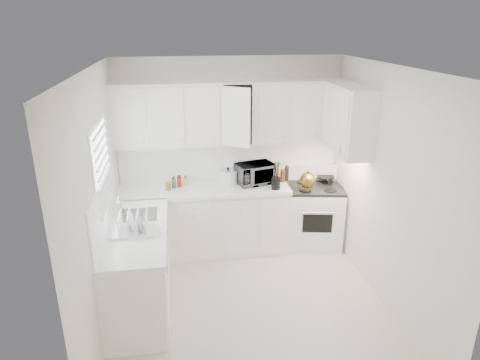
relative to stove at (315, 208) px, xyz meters
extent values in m
plane|color=beige|center=(-1.14, -1.27, -0.56)|extent=(3.20, 3.20, 0.00)
plane|color=white|center=(-1.14, -1.27, 2.04)|extent=(3.20, 3.20, 0.00)
plane|color=silver|center=(-1.14, 0.33, 0.74)|extent=(3.00, 0.00, 3.00)
plane|color=silver|center=(-1.14, -2.87, 0.74)|extent=(3.00, 0.00, 3.00)
plane|color=silver|center=(-2.64, -1.27, 0.74)|extent=(0.00, 3.20, 3.20)
plane|color=silver|center=(0.36, -1.27, 0.74)|extent=(0.00, 3.20, 3.20)
cube|color=white|center=(-1.53, 0.02, 0.36)|extent=(2.24, 0.64, 0.05)
cube|color=white|center=(-2.33, -1.07, 0.36)|extent=(0.64, 1.62, 0.05)
cube|color=white|center=(-1.14, 0.32, 0.66)|extent=(2.98, 0.02, 0.55)
cube|color=white|center=(-2.63, -1.07, 0.66)|extent=(0.02, 1.60, 0.55)
imported|color=gray|center=(-0.84, 0.08, 0.55)|extent=(0.55, 0.40, 0.33)
cylinder|color=white|center=(-1.11, 0.25, 0.52)|extent=(0.12, 0.12, 0.27)
cylinder|color=olive|center=(-1.99, 0.15, 0.45)|extent=(0.06, 0.06, 0.13)
cylinder|color=#27753C|center=(-1.92, 0.06, 0.45)|extent=(0.06, 0.06, 0.13)
cylinder|color=#AF1718|center=(-1.84, 0.15, 0.45)|extent=(0.06, 0.06, 0.13)
cylinder|color=yellow|center=(-1.77, 0.06, 0.45)|extent=(0.06, 0.06, 0.13)
cylinder|color=#AF1718|center=(-0.56, 0.19, 0.48)|extent=(0.06, 0.06, 0.19)
cylinder|color=yellow|center=(-0.51, 0.13, 0.48)|extent=(0.06, 0.06, 0.19)
cylinder|color=#5D261A|center=(-0.45, 0.19, 0.48)|extent=(0.06, 0.06, 0.19)
cylinder|color=black|center=(-0.40, 0.13, 0.48)|extent=(0.06, 0.06, 0.19)
camera|label=1|loc=(-1.86, -5.26, 2.44)|focal=32.16mm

